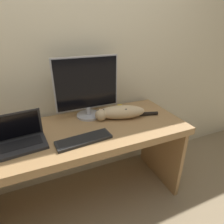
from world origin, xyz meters
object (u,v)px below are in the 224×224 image
object	(u,v)px
laptop	(21,139)
cat	(120,112)
monitor	(87,88)
external_keyboard	(84,139)

from	to	relation	value
laptop	cat	world-z (taller)	laptop
monitor	cat	bearing A→B (deg)	-32.22
laptop	external_keyboard	bearing A→B (deg)	-22.09
monitor	laptop	size ratio (longest dim) A/B	1.65
external_keyboard	monitor	bearing A→B (deg)	63.24
monitor	laptop	distance (m)	0.64
cat	laptop	bearing A→B (deg)	-156.58
monitor	external_keyboard	bearing A→B (deg)	-111.68
external_keyboard	cat	size ratio (longest dim) A/B	0.72
external_keyboard	cat	world-z (taller)	cat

